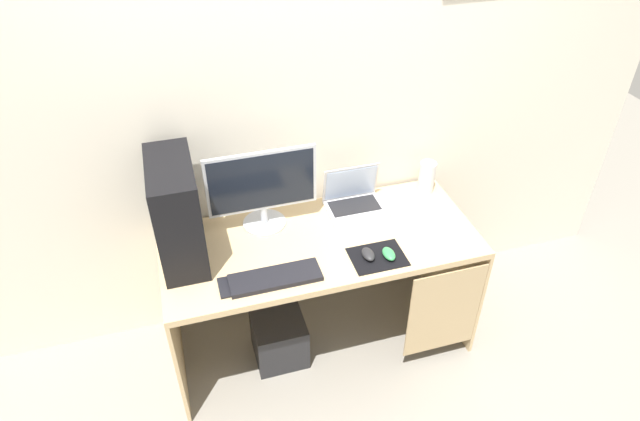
% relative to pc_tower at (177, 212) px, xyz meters
% --- Properties ---
extents(ground_plane, '(8.00, 8.00, 0.00)m').
position_rel_pc_tower_xyz_m(ground_plane, '(0.65, -0.08, -0.98)').
color(ground_plane, gray).
extents(wall_back, '(4.00, 0.05, 2.60)m').
position_rel_pc_tower_xyz_m(wall_back, '(0.66, 0.30, 0.32)').
color(wall_back, beige).
rests_on(wall_back, ground_plane).
extents(desk, '(1.57, 0.68, 0.73)m').
position_rel_pc_tower_xyz_m(desk, '(0.67, -0.09, -0.39)').
color(desk, tan).
rests_on(desk, ground_plane).
extents(pc_tower, '(0.20, 0.44, 0.51)m').
position_rel_pc_tower_xyz_m(pc_tower, '(0.00, 0.00, 0.00)').
color(pc_tower, black).
rests_on(pc_tower, desk).
extents(monitor, '(0.55, 0.22, 0.43)m').
position_rel_pc_tower_xyz_m(monitor, '(0.42, 0.11, -0.03)').
color(monitor, '#B7BCC6').
rests_on(monitor, desk).
extents(laptop, '(0.30, 0.22, 0.22)m').
position_rel_pc_tower_xyz_m(laptop, '(0.90, 0.14, -0.21)').
color(laptop, silver).
rests_on(laptop, desk).
extents(speaker, '(0.09, 0.09, 0.18)m').
position_rel_pc_tower_xyz_m(speaker, '(1.34, 0.16, -0.16)').
color(speaker, silver).
rests_on(speaker, desk).
extents(keyboard, '(0.42, 0.14, 0.02)m').
position_rel_pc_tower_xyz_m(keyboard, '(0.38, -0.30, -0.24)').
color(keyboard, black).
rests_on(keyboard, desk).
extents(mousepad, '(0.26, 0.20, 0.00)m').
position_rel_pc_tower_xyz_m(mousepad, '(0.88, -0.29, -0.25)').
color(mousepad, black).
rests_on(mousepad, desk).
extents(mouse_left, '(0.06, 0.10, 0.03)m').
position_rel_pc_tower_xyz_m(mouse_left, '(0.83, -0.28, -0.23)').
color(mouse_left, '#232326').
rests_on(mouse_left, mousepad).
extents(mouse_right, '(0.06, 0.10, 0.03)m').
position_rel_pc_tower_xyz_m(mouse_right, '(0.93, -0.30, -0.23)').
color(mouse_right, '#338C4C').
rests_on(mouse_right, mousepad).
extents(cell_phone, '(0.07, 0.13, 0.01)m').
position_rel_pc_tower_xyz_m(cell_phone, '(0.16, -0.29, -0.25)').
color(cell_phone, black).
rests_on(cell_phone, desk).
extents(subwoofer, '(0.27, 0.27, 0.27)m').
position_rel_pc_tower_xyz_m(subwoofer, '(0.40, -0.14, -0.85)').
color(subwoofer, '#232326').
rests_on(subwoofer, ground_plane).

